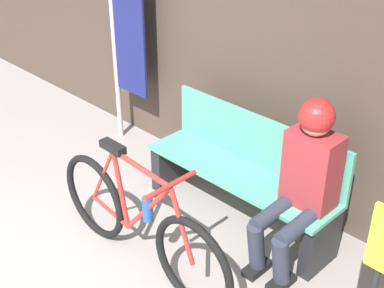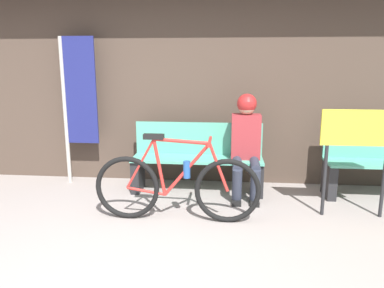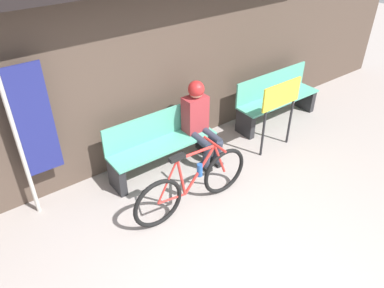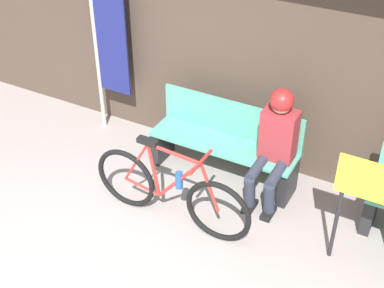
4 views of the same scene
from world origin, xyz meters
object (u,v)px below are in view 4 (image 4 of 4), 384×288
at_px(park_bench_near, 225,144).
at_px(signboard, 380,196).
at_px(person_seated, 275,140).
at_px(bicycle, 170,192).
at_px(banner_pole, 107,43).

bearing_deg(park_bench_near, signboard, -20.74).
xyz_separation_m(park_bench_near, person_seated, (0.58, -0.10, 0.30)).
xyz_separation_m(park_bench_near, signboard, (1.65, -0.63, 0.43)).
xyz_separation_m(bicycle, banner_pole, (-1.43, 1.09, 0.77)).
height_order(bicycle, person_seated, person_seated).
relative_size(park_bench_near, banner_pole, 0.84).
height_order(park_bench_near, banner_pole, banner_pole).
height_order(park_bench_near, signboard, signboard).
xyz_separation_m(banner_pole, signboard, (3.21, -0.80, -0.31)).
relative_size(park_bench_near, signboard, 1.42).
bearing_deg(bicycle, person_seated, 48.78).
bearing_deg(park_bench_near, banner_pole, 173.48).
xyz_separation_m(park_bench_near, bicycle, (-0.13, -0.91, -0.03)).
height_order(park_bench_near, person_seated, person_seated).
bearing_deg(banner_pole, bicycle, -37.24).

